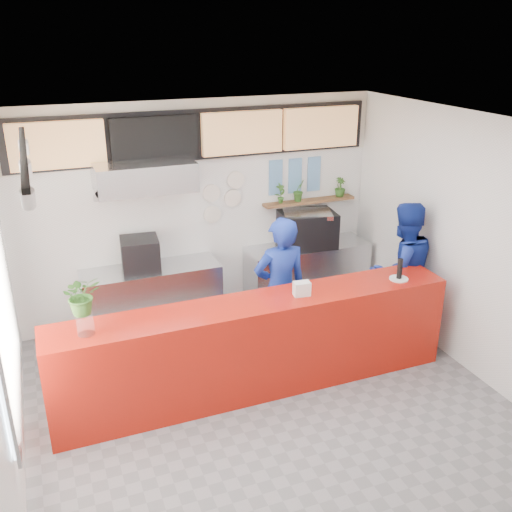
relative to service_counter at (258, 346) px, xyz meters
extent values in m
plane|color=slate|center=(0.00, -0.40, -0.55)|extent=(5.00, 5.00, 0.00)
plane|color=silver|center=(0.00, -0.40, 2.45)|extent=(5.00, 5.00, 0.00)
plane|color=white|center=(0.00, 2.10, 0.95)|extent=(5.00, 0.00, 5.00)
plane|color=white|center=(2.50, -0.40, 0.95)|extent=(0.00, 5.00, 5.00)
cube|color=#A4170B|center=(0.00, 0.00, 0.00)|extent=(4.50, 0.60, 1.10)
cube|color=beige|center=(0.00, 2.09, 2.05)|extent=(5.00, 0.02, 0.80)
cube|color=#B2B5BA|center=(-0.80, 1.80, -0.10)|extent=(1.80, 0.60, 0.90)
cube|color=black|center=(-0.92, 1.80, 0.56)|extent=(0.52, 0.52, 0.43)
cube|color=#B2B5BA|center=(-0.80, 1.75, 1.60)|extent=(1.20, 0.70, 0.35)
cube|color=#B2B5BA|center=(-0.80, 1.75, 1.40)|extent=(1.20, 0.69, 0.31)
cube|color=#B2B5BA|center=(1.50, 1.80, -0.10)|extent=(1.80, 0.60, 0.90)
cube|color=black|center=(1.48, 1.80, 0.60)|extent=(0.85, 0.66, 0.50)
cube|color=#ACAFB3|center=(1.48, 1.80, 0.83)|extent=(0.79, 0.67, 0.06)
cube|color=brown|center=(1.60, 2.00, 0.95)|extent=(1.40, 0.18, 0.04)
cube|color=tan|center=(-1.75, 1.98, 2.00)|extent=(1.10, 0.10, 0.55)
cube|color=black|center=(-0.59, 1.98, 2.00)|extent=(1.10, 0.10, 0.55)
cube|color=tan|center=(0.57, 1.98, 2.00)|extent=(1.10, 0.10, 0.55)
cube|color=tan|center=(1.73, 1.98, 2.00)|extent=(1.10, 0.10, 0.55)
cube|color=black|center=(0.00, 2.06, 2.00)|extent=(4.80, 0.04, 0.65)
cube|color=#B2B5BA|center=(-2.45, -0.10, 1.15)|extent=(0.03, 2.30, 2.00)
cube|color=black|center=(-2.10, -0.40, 2.39)|extent=(0.05, 2.40, 0.04)
cylinder|color=silver|center=(0.15, 2.07, 1.20)|extent=(0.24, 0.03, 0.24)
cylinder|color=silver|center=(0.45, 2.07, 1.10)|extent=(0.24, 0.03, 0.24)
cylinder|color=silver|center=(0.15, 2.07, 0.90)|extent=(0.24, 0.03, 0.24)
cylinder|color=silver|center=(0.50, 2.07, 1.35)|extent=(0.24, 0.03, 0.24)
cube|color=#598CBF|center=(1.10, 2.08, 1.45)|extent=(0.20, 0.02, 0.25)
cube|color=#598CBF|center=(1.40, 2.08, 1.45)|extent=(0.20, 0.02, 0.25)
cube|color=#598CBF|center=(1.70, 2.08, 1.45)|extent=(0.20, 0.02, 0.25)
cube|color=#598CBF|center=(1.10, 2.08, 1.20)|extent=(0.20, 0.02, 0.25)
cube|color=#598CBF|center=(1.40, 2.08, 1.20)|extent=(0.20, 0.02, 0.25)
cube|color=#598CBF|center=(1.70, 2.08, 1.20)|extent=(0.20, 0.02, 0.25)
imported|color=navy|center=(0.51, 0.54, 0.36)|extent=(0.68, 0.46, 1.82)
imported|color=navy|center=(2.18, 0.47, 0.37)|extent=(0.91, 0.71, 1.84)
imported|color=#326222|center=(1.14, 2.00, 1.11)|extent=(0.18, 0.15, 0.29)
imported|color=#326222|center=(1.43, 2.00, 1.13)|extent=(0.22, 0.20, 0.31)
imported|color=#326222|center=(2.10, 2.00, 1.11)|extent=(0.19, 0.17, 0.28)
cylinder|color=silver|center=(-1.79, -0.04, 0.65)|extent=(0.17, 0.17, 0.20)
imported|color=#326222|center=(-1.79, -0.04, 0.96)|extent=(0.39, 0.35, 0.39)
cube|color=silver|center=(0.51, -0.03, 0.63)|extent=(0.19, 0.13, 0.16)
cylinder|color=silver|center=(1.75, -0.07, 0.56)|extent=(0.27, 0.27, 0.02)
cylinder|color=black|center=(1.75, -0.07, 0.69)|extent=(0.07, 0.07, 0.24)
camera|label=1|loc=(-2.03, -5.11, 3.28)|focal=40.00mm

